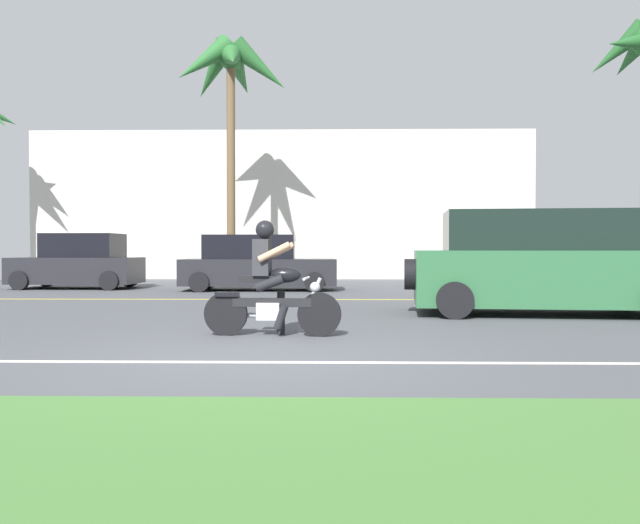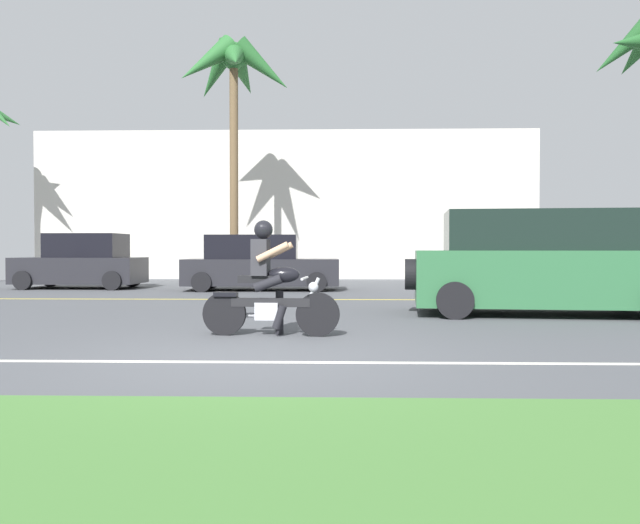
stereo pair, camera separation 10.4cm
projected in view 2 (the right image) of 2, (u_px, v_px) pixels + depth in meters
ground at (276, 327)px, 10.35m from camera, size 56.00×30.00×0.04m
grass_median at (137, 489)px, 3.25m from camera, size 56.00×3.80×0.06m
lane_line_near at (246, 362)px, 7.06m from camera, size 50.40×0.12×0.01m
lane_line_far at (298, 299)px, 15.78m from camera, size 50.40×0.12×0.01m
motorcyclist at (270, 287)px, 9.21m from camera, size 1.91×0.62×1.59m
suv_nearby at (542, 264)px, 12.16m from camera, size 4.95×2.60×1.89m
parked_car_0 at (82, 263)px, 20.23m from camera, size 3.73×2.03×1.66m
parked_car_1 at (259, 265)px, 19.31m from camera, size 4.48×1.99×1.60m
palm_tree_2 at (233, 75)px, 22.21m from camera, size 4.00×4.27×8.30m
building_far at (288, 208)px, 28.31m from camera, size 19.96×4.00×5.89m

